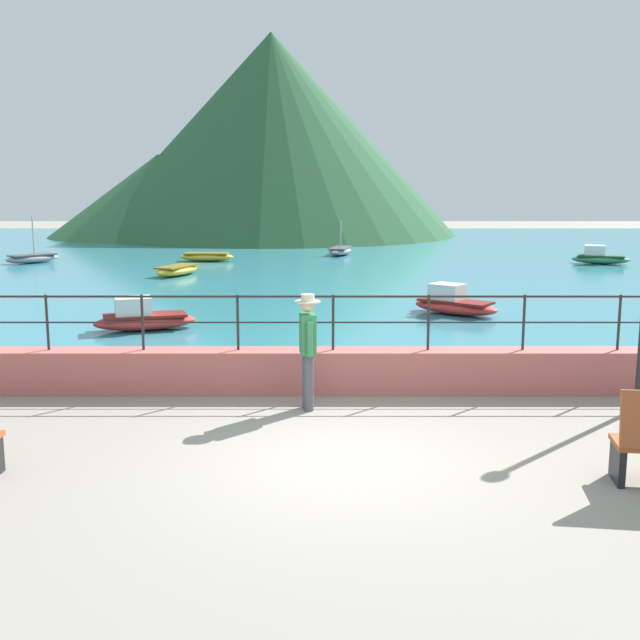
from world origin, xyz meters
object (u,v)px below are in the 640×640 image
at_px(boat_1, 145,318).
at_px(boat_2, 602,257).
at_px(boat_4, 456,304).
at_px(boat_3, 180,270).
at_px(person_walking, 310,346).
at_px(boat_6, 209,256).
at_px(boat_5, 35,258).
at_px(boat_7, 343,251).

xyz_separation_m(boat_1, boat_2, (15.59, 14.54, 0.00)).
bearing_deg(boat_1, boat_4, 16.20).
distance_m(boat_3, boat_4, 11.94).
xyz_separation_m(person_walking, boat_2, (11.74, 20.60, -0.65)).
bearing_deg(boat_3, boat_4, -44.07).
height_order(boat_1, boat_6, boat_1).
relative_size(boat_3, boat_5, 1.08).
bearing_deg(boat_6, boat_5, -174.05).
bearing_deg(boat_2, boat_7, 159.48).
bearing_deg(boat_2, boat_3, -166.32).
bearing_deg(boat_4, person_walking, -113.62).
relative_size(boat_2, boat_3, 1.00).
distance_m(boat_3, boat_7, 10.10).
xyz_separation_m(boat_4, boat_6, (-8.27, 13.50, -0.07)).
bearing_deg(boat_4, boat_6, 121.49).
xyz_separation_m(boat_3, boat_4, (8.58, -8.31, 0.07)).
bearing_deg(boat_2, boat_6, 176.11).
relative_size(boat_6, boat_7, 0.94).
relative_size(boat_5, boat_6, 0.99).
bearing_deg(boat_3, boat_1, -83.82).
height_order(boat_1, boat_3, boat_1).
distance_m(person_walking, boat_3, 17.28).
bearing_deg(boat_1, boat_5, 118.21).
height_order(boat_1, boat_5, boat_5).
height_order(boat_3, boat_5, boat_5).
xyz_separation_m(person_walking, boat_4, (3.60, 8.22, -0.65)).
xyz_separation_m(boat_3, boat_6, (0.32, 5.19, 0.00)).
bearing_deg(boat_1, boat_7, 74.97).
bearing_deg(person_walking, boat_3, 106.78).
distance_m(boat_2, boat_4, 14.82).
bearing_deg(boat_5, person_walking, -60.52).
height_order(boat_1, boat_4, same).
height_order(boat_3, boat_4, boat_4).
bearing_deg(person_walking, boat_7, 87.39).
distance_m(person_walking, boat_2, 23.72).
bearing_deg(boat_1, boat_2, 43.01).
distance_m(boat_6, boat_7, 6.46).
xyz_separation_m(person_walking, boat_3, (-4.99, 16.53, -0.72)).
relative_size(boat_1, boat_4, 1.04).
height_order(person_walking, boat_3, person_walking).
xyz_separation_m(person_walking, boat_5, (-11.85, 20.97, -0.72)).
bearing_deg(boat_4, boat_2, 56.66).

